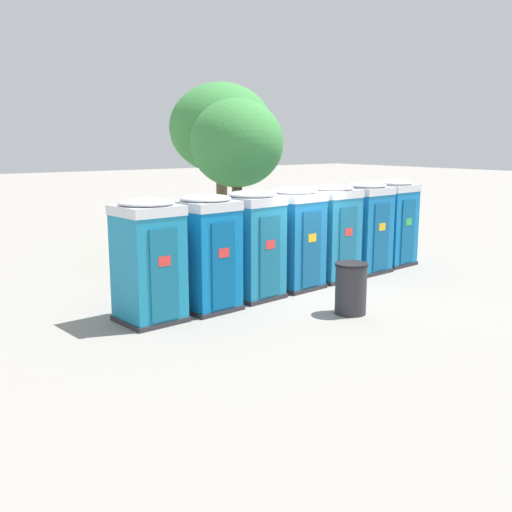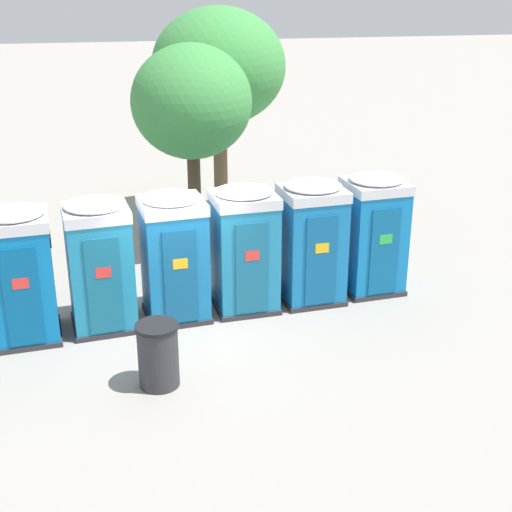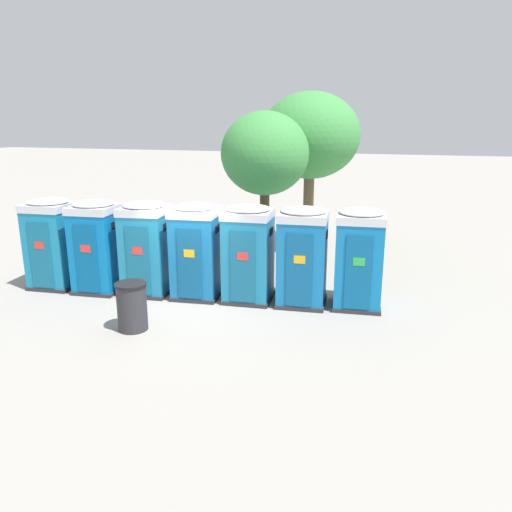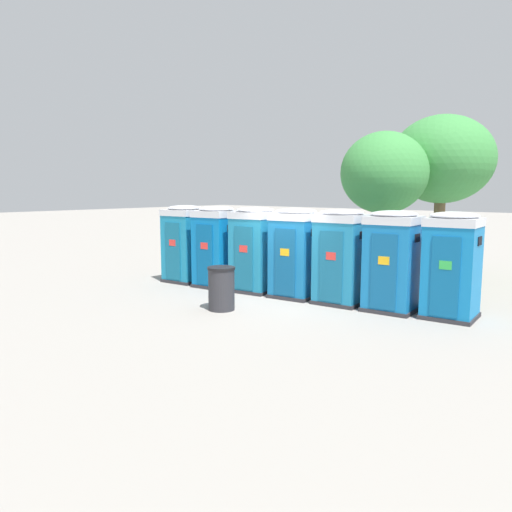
{
  "view_description": "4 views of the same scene",
  "coord_description": "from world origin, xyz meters",
  "views": [
    {
      "loc": [
        -9.69,
        -10.65,
        3.66
      ],
      "look_at": [
        -1.36,
        0.39,
        0.99
      ],
      "focal_mm": 42.0,
      "sensor_mm": 36.0,
      "label": 1
    },
    {
      "loc": [
        -1.05,
        -12.25,
        6.39
      ],
      "look_at": [
        1.59,
        0.68,
        1.08
      ],
      "focal_mm": 50.0,
      "sensor_mm": 36.0,
      "label": 2
    },
    {
      "loc": [
        5.13,
        -11.25,
        4.64
      ],
      "look_at": [
        1.55,
        0.68,
        1.21
      ],
      "focal_mm": 35.0,
      "sensor_mm": 36.0,
      "label": 3
    },
    {
      "loc": [
        8.11,
        -10.91,
        3.06
      ],
      "look_at": [
        -1.4,
        0.38,
        1.08
      ],
      "focal_mm": 35.0,
      "sensor_mm": 36.0,
      "label": 4
    }
  ],
  "objects": [
    {
      "name": "portapotty_2",
      "position": [
        -1.46,
        0.39,
        1.28
      ],
      "size": [
        1.33,
        1.33,
        2.54
      ],
      "color": "#2D2D33",
      "rests_on": "ground"
    },
    {
      "name": "trash_can",
      "position": [
        -0.58,
        -1.96,
        0.56
      ],
      "size": [
        0.71,
        0.71,
        1.11
      ],
      "color": "#2D2D33",
      "rests_on": "ground"
    },
    {
      "name": "street_tree_1",
      "position": [
        1.79,
        6.51,
        4.05
      ],
      "size": [
        3.48,
        3.48,
        5.58
      ],
      "color": "brown",
      "rests_on": "ground"
    },
    {
      "name": "portapotty_1",
      "position": [
        -2.85,
        0.18,
        1.28
      ],
      "size": [
        1.29,
        1.3,
        2.54
      ],
      "color": "#2D2D33",
      "rests_on": "ground"
    },
    {
      "name": "portapotty_0",
      "position": [
        -4.27,
        0.14,
        1.28
      ],
      "size": [
        1.29,
        1.28,
        2.54
      ],
      "color": "#2D2D33",
      "rests_on": "ground"
    },
    {
      "name": "portapotty_4",
      "position": [
        1.35,
        0.65,
        1.28
      ],
      "size": [
        1.32,
        1.28,
        2.54
      ],
      "color": "#2D2D33",
      "rests_on": "ground"
    },
    {
      "name": "portapotty_3",
      "position": [
        -0.05,
        0.52,
        1.28
      ],
      "size": [
        1.33,
        1.31,
        2.54
      ],
      "color": "#2D2D33",
      "rests_on": "ground"
    },
    {
      "name": "street_tree_0",
      "position": [
        0.79,
        4.19,
        3.56
      ],
      "size": [
        2.79,
        2.79,
        4.9
      ],
      "color": "#4C3826",
      "rests_on": "ground"
    },
    {
      "name": "ground_plane",
      "position": [
        0.0,
        0.0,
        0.0
      ],
      "size": [
        120.0,
        120.0,
        0.0
      ],
      "primitive_type": "plane",
      "color": "gray"
    },
    {
      "name": "portapotty_6",
      "position": [
        4.15,
        0.99,
        1.28
      ],
      "size": [
        1.3,
        1.3,
        2.54
      ],
      "color": "#2D2D33",
      "rests_on": "ground"
    },
    {
      "name": "portapotty_5",
      "position": [
        2.76,
        0.77,
        1.28
      ],
      "size": [
        1.33,
        1.29,
        2.54
      ],
      "color": "#2D2D33",
      "rests_on": "ground"
    }
  ]
}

